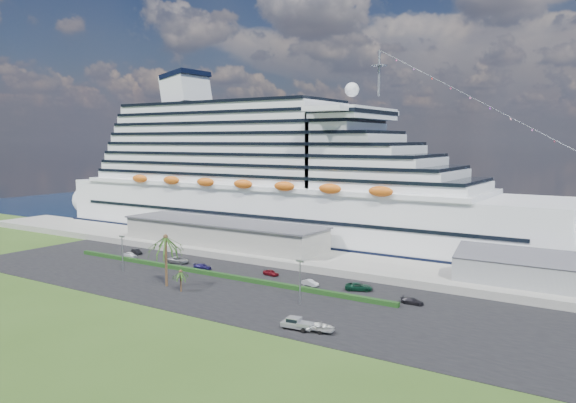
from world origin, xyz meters
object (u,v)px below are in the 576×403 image
Objects in this scene: boat_trailer at (320,326)px; cruise_ship at (281,185)px; parked_car_3 at (202,266)px; pickup_truck at (297,323)px.

cruise_ship is at bearing 127.84° from boat_trailer.
parked_car_3 is 0.78× the size of boat_trailer.
pickup_truck reaches higher than boat_trailer.
boat_trailer is (52.24, -67.25, -15.52)m from cruise_ship.
parked_car_3 is 47.15m from pickup_truck.
boat_trailer is at bearing -125.93° from parked_car_3.
cruise_ship is 43.07× the size of parked_car_3.
cruise_ship is at bearing 0.67° from parked_car_3.
cruise_ship is 86.56m from boat_trailer.
parked_car_3 is at bearing 153.01° from boat_trailer.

